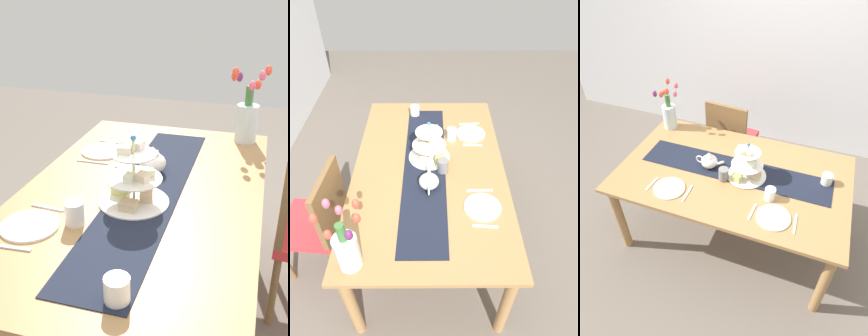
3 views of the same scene
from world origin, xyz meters
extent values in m
plane|color=#6B6056|center=(0.00, 0.00, 0.00)|extent=(8.00, 8.00, 0.00)
cube|color=silver|center=(0.00, 1.63, 1.30)|extent=(6.00, 0.08, 2.60)
cube|color=#A37747|center=(0.00, 0.00, 0.71)|extent=(1.76, 1.06, 0.03)
cylinder|color=#A37747|center=(-0.81, -0.46, 0.35)|extent=(0.07, 0.07, 0.69)
cylinder|color=#A37747|center=(0.81, -0.46, 0.35)|extent=(0.07, 0.07, 0.69)
cylinder|color=#A37747|center=(-0.81, 0.46, 0.35)|extent=(0.07, 0.07, 0.69)
cylinder|color=#A37747|center=(0.81, 0.46, 0.35)|extent=(0.07, 0.07, 0.69)
cylinder|color=brown|center=(-0.09, 0.99, 0.21)|extent=(0.04, 0.04, 0.41)
cylinder|color=brown|center=(-0.44, 1.02, 0.21)|extent=(0.04, 0.04, 0.41)
cylinder|color=brown|center=(-0.12, 0.64, 0.21)|extent=(0.04, 0.04, 0.41)
cylinder|color=brown|center=(-0.47, 0.67, 0.21)|extent=(0.04, 0.04, 0.41)
cube|color=red|center=(-0.28, 0.83, 0.43)|extent=(0.45, 0.45, 0.05)
cube|color=brown|center=(-0.30, 0.64, 0.69)|extent=(0.42, 0.07, 0.45)
cube|color=black|center=(0.00, 0.03, 0.72)|extent=(1.49, 0.29, 0.00)
cylinder|color=beige|center=(0.11, 0.00, 0.87)|extent=(0.01, 0.01, 0.28)
cylinder|color=white|center=(0.11, 0.00, 0.73)|extent=(0.30, 0.30, 0.01)
cylinder|color=white|center=(0.11, 0.00, 0.84)|extent=(0.24, 0.24, 0.01)
cylinder|color=white|center=(0.11, 0.00, 0.95)|extent=(0.19, 0.19, 0.01)
cube|color=beige|center=(0.18, 0.00, 0.75)|extent=(0.06, 0.07, 0.04)
cube|color=beige|center=(0.09, 0.05, 0.76)|extent=(0.07, 0.06, 0.04)
cube|color=#D4D675|center=(0.06, -0.08, 0.76)|extent=(0.08, 0.08, 0.05)
cube|color=silver|center=(0.14, -0.01, 0.86)|extent=(0.06, 0.04, 0.03)
cube|color=beige|center=(0.13, 0.04, 0.86)|extent=(0.06, 0.07, 0.03)
cube|color=beige|center=(0.08, 0.05, 0.86)|extent=(0.06, 0.07, 0.03)
cube|color=silver|center=(0.06, 0.01, 0.97)|extent=(0.06, 0.04, 0.03)
cube|color=beige|center=(0.08, -0.03, 0.97)|extent=(0.07, 0.07, 0.03)
cube|color=#F4E4C2|center=(0.12, -0.03, 0.97)|extent=(0.05, 0.06, 0.03)
sphere|color=#3370B7|center=(0.11, 0.00, 1.02)|extent=(0.02, 0.02, 0.02)
ellipsoid|color=white|center=(-0.20, 0.00, 0.78)|extent=(0.13, 0.13, 0.10)
cone|color=white|center=(-0.20, 0.00, 0.84)|extent=(0.06, 0.06, 0.04)
cylinder|color=white|center=(-0.11, 0.00, 0.79)|extent=(0.07, 0.02, 0.06)
torus|color=white|center=(-0.28, 0.00, 0.78)|extent=(0.07, 0.01, 0.07)
cylinder|color=silver|center=(-0.76, 0.40, 0.83)|extent=(0.12, 0.12, 0.22)
cylinder|color=#3D7538|center=(-0.76, 0.40, 0.99)|extent=(0.04, 0.04, 0.12)
ellipsoid|color=#E5607A|center=(-0.68, 0.42, 1.07)|extent=(0.04, 0.04, 0.06)
ellipsoid|color=#E5607A|center=(-0.69, 0.46, 1.12)|extent=(0.04, 0.04, 0.06)
ellipsoid|color=#EF4C38|center=(-0.79, 0.49, 1.13)|extent=(0.04, 0.04, 0.06)
ellipsoid|color=#EF4C38|center=(-0.81, 0.44, 1.05)|extent=(0.04, 0.04, 0.06)
ellipsoid|color=#6B2860|center=(-0.83, 0.34, 1.08)|extent=(0.04, 0.04, 0.06)
ellipsoid|color=#EF4C38|center=(-0.76, 0.31, 1.10)|extent=(0.04, 0.04, 0.06)
ellipsoid|color=#EF4C38|center=(-0.70, 0.32, 1.13)|extent=(0.04, 0.04, 0.06)
cylinder|color=white|center=(0.69, 0.13, 0.77)|extent=(0.08, 0.08, 0.08)
cylinder|color=white|center=(-0.38, -0.33, 0.73)|extent=(0.23, 0.23, 0.01)
cube|color=silver|center=(-0.52, -0.33, 0.73)|extent=(0.03, 0.15, 0.01)
cube|color=silver|center=(-0.23, -0.33, 0.73)|extent=(0.02, 0.17, 0.01)
cylinder|color=white|center=(0.40, -0.33, 0.73)|extent=(0.23, 0.23, 0.01)
cube|color=silver|center=(0.25, -0.33, 0.73)|extent=(0.03, 0.15, 0.01)
cube|color=silver|center=(0.54, -0.33, 0.73)|extent=(0.02, 0.17, 0.01)
cylinder|color=slate|center=(-0.04, -0.10, 0.77)|extent=(0.08, 0.08, 0.09)
cylinder|color=white|center=(0.33, -0.17, 0.77)|extent=(0.08, 0.08, 0.09)
camera|label=1|loc=(1.60, 0.47, 1.62)|focal=44.97mm
camera|label=2|loc=(-1.63, -0.03, 2.18)|focal=32.97mm
camera|label=3|loc=(0.54, -1.63, 2.25)|focal=31.73mm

